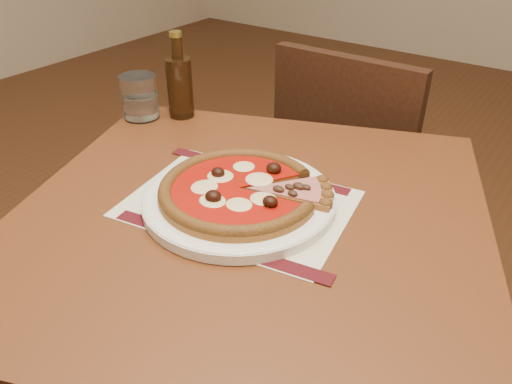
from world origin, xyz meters
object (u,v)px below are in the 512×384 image
chair_far (352,171)px  pizza (239,189)px  plate (239,199)px  table (250,258)px  bottle (180,84)px  water_glass (140,97)px

chair_far → pizza: size_ratio=3.12×
plate → pizza: size_ratio=1.21×
table → plate: 0.12m
bottle → plate: bearing=-33.6°
pizza → water_glass: size_ratio=2.71×
plate → bottle: 0.42m
water_glass → table: bearing=-21.5°
plate → pizza: bearing=-146.7°
chair_far → bottle: bottle is taller
water_glass → bottle: size_ratio=0.51×
table → chair_far: 0.68m
bottle → table: bearing=-32.5°
table → plate: bearing=162.7°
pizza → table: bearing=-17.0°
chair_far → water_glass: 0.67m
plate → water_glass: bearing=158.2°
plate → pizza: (-0.00, -0.00, 0.02)m
bottle → pizza: bearing=-33.6°
table → plate: plate is taller
table → bottle: 0.48m
water_glass → bottle: bearing=41.3°
pizza → bottle: 0.42m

